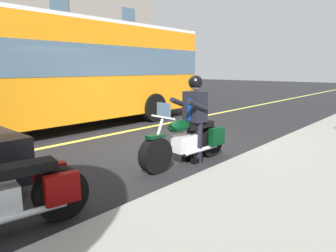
{
  "coord_description": "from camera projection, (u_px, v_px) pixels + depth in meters",
  "views": [
    {
      "loc": [
        5.18,
        4.8,
        1.86
      ],
      "look_at": [
        0.9,
        0.94,
        0.75
      ],
      "focal_mm": 31.89,
      "sensor_mm": 36.0,
      "label": 1
    }
  ],
  "objects": [
    {
      "name": "motorcycle_main",
      "position": [
        188.0,
        141.0,
        5.91
      ],
      "size": [
        2.22,
        0.7,
        1.26
      ],
      "color": "black",
      "rests_on": "ground_plane"
    },
    {
      "name": "bus_near",
      "position": [
        48.0,
        68.0,
        8.77
      ],
      "size": [
        11.05,
        2.7,
        3.3
      ],
      "color": "orange",
      "rests_on": "ground_plane"
    },
    {
      "name": "rider_main",
      "position": [
        194.0,
        111.0,
        5.93
      ],
      "size": [
        0.65,
        0.58,
        1.74
      ],
      "color": "black",
      "rests_on": "ground_plane"
    },
    {
      "name": "lane_center_stripe",
      "position": [
        113.0,
        134.0,
        8.6
      ],
      "size": [
        60.0,
        0.16,
        0.01
      ],
      "primitive_type": "cube",
      "color": "#E5DB4C",
      "rests_on": "ground_plane"
    },
    {
      "name": "ground_plane",
      "position": [
        164.0,
        146.0,
        7.29
      ],
      "size": [
        80.0,
        80.0,
        0.0
      ],
      "primitive_type": "plane",
      "color": "black"
    }
  ]
}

